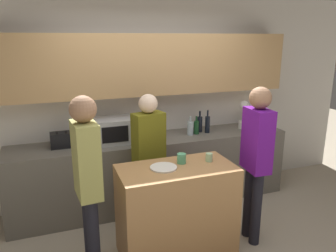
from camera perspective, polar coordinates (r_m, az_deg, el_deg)
The scene contains 16 objects.
back_wall at distance 4.32m, azimuth -3.64°, elevation 6.94°, with size 6.40×0.40×2.70m.
back_counter at distance 4.36m, azimuth -2.38°, elevation -7.81°, with size 3.60×0.62×0.90m.
kitchen_island at distance 3.40m, azimuth 1.48°, elevation -14.53°, with size 1.14×0.58×0.94m.
microwave at distance 4.07m, azimuth -9.00°, elevation -0.67°, with size 0.52×0.39×0.30m.
toaster at distance 4.03m, azimuth -17.98°, elevation -2.31°, with size 0.26×0.16×0.18m.
potted_plant at distance 4.73m, azimuth 13.06°, elevation 1.95°, with size 0.14×0.14×0.40m.
bottle_0 at distance 4.33m, azimuth 3.91°, elevation -0.33°, with size 0.08×0.08×0.24m.
bottle_1 at distance 4.38m, azimuth 4.94°, elevation -0.21°, with size 0.07×0.07×0.24m.
bottle_2 at distance 4.47m, azimuth 5.53°, elevation 0.37°, with size 0.07×0.07×0.29m.
bottle_3 at distance 4.45m, azimuth 6.88°, elevation 0.33°, with size 0.06×0.06×0.31m.
plate_on_island at distance 3.16m, azimuth -0.79°, elevation -7.23°, with size 0.26×0.26×0.01m.
cup_0 at distance 3.27m, azimuth 2.37°, elevation -5.67°, with size 0.09×0.09×0.10m.
cup_1 at distance 3.35m, azimuth 7.16°, elevation -5.43°, with size 0.07×0.07×0.08m.
person_left at distance 3.65m, azimuth -3.35°, elevation -4.46°, with size 0.37×0.26×1.57m.
person_center at distance 3.49m, azimuth 15.12°, elevation -4.49°, with size 0.22×0.35×1.69m.
person_right at distance 2.91m, azimuth -13.85°, elevation -8.23°, with size 0.22×0.36×1.70m.
Camera 1 is at (-1.20, -2.44, 2.15)m, focal length 35.00 mm.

